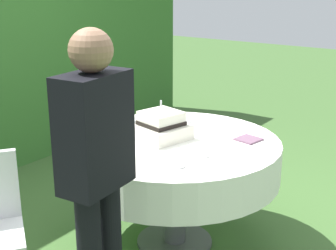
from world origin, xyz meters
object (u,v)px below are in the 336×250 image
napkin_stack (248,139)px  wedding_cake (161,126)px  standing_person (97,172)px  cake_table (175,159)px  serving_plate_right (182,120)px  serving_plate_left (129,120)px  serving_plate_near (177,165)px  serving_plate_far (198,155)px

napkin_stack → wedding_cake: bearing=121.5°
standing_person → wedding_cake: bearing=19.0°
cake_table → serving_plate_right: serving_plate_right is taller
wedding_cake → standing_person: bearing=-161.0°
cake_table → serving_plate_right: 0.46m
wedding_cake → serving_plate_left: 0.47m
serving_plate_near → standing_person: 0.63m
wedding_cake → napkin_stack: 0.59m
serving_plate_left → napkin_stack: same height
cake_table → wedding_cake: wedding_cake is taller
cake_table → napkin_stack: 0.51m
wedding_cake → serving_plate_right: wedding_cake is taller
cake_table → serving_plate_right: bearing=27.7°
serving_plate_near → napkin_stack: 0.67m
wedding_cake → serving_plate_right: size_ratio=2.56×
serving_plate_right → serving_plate_near: bearing=-148.1°
serving_plate_far → standing_person: bearing=176.4°
wedding_cake → napkin_stack: bearing=-58.5°
serving_plate_far → serving_plate_right: same height
serving_plate_right → standing_person: 1.45m
serving_plate_far → serving_plate_right: bearing=41.7°
serving_plate_far → serving_plate_left: 0.87m
serving_plate_right → napkin_stack: 0.61m
serving_plate_far → wedding_cake: bearing=69.9°
serving_plate_left → standing_person: (-1.14, -0.76, 0.16)m
serving_plate_far → napkin_stack: size_ratio=0.87×
cake_table → serving_plate_near: serving_plate_near is taller
serving_plate_left → serving_plate_right: (0.23, -0.32, 0.00)m
wedding_cake → serving_plate_far: bearing=-110.1°
napkin_stack → serving_plate_near: bearing=169.2°
wedding_cake → serving_plate_left: wedding_cake is taller
serving_plate_right → napkin_stack: (-0.11, -0.60, 0.00)m
serving_plate_left → napkin_stack: size_ratio=0.99×
serving_plate_far → serving_plate_left: size_ratio=0.88×
wedding_cake → standing_person: 1.02m
cake_table → standing_person: size_ratio=0.88×
serving_plate_far → serving_plate_right: size_ratio=0.85×
serving_plate_near → napkin_stack: same height
serving_plate_near → serving_plate_far: 0.21m
cake_table → standing_person: bearing=-166.6°
cake_table → wedding_cake: 0.24m
serving_plate_far → cake_table: bearing=60.7°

